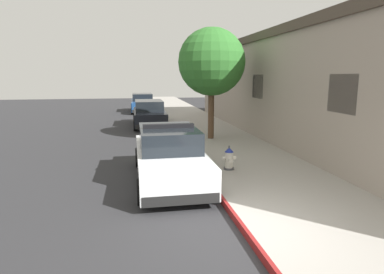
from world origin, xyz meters
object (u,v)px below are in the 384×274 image
Objects in this scene: police_cruiser at (169,156)px; street_tree at (212,62)px; parked_car_dark_far at (142,103)px; fire_hydrant at (229,159)px; parked_car_silver_ahead at (149,114)px.

street_tree reaches higher than police_cruiser.
parked_car_dark_far is at bearing 90.56° from police_cruiser.
police_cruiser is 0.96× the size of street_tree.
police_cruiser is at bearing -173.25° from fire_hydrant.
fire_hydrant is 0.15× the size of street_tree.
fire_hydrant is at bearing -79.69° from parked_car_silver_ahead.
fire_hydrant is (1.93, -10.60, -0.23)m from parked_car_silver_ahead.
police_cruiser is 6.67m from street_tree.
fire_hydrant is at bearing -97.37° from street_tree.
police_cruiser is at bearing -89.86° from parked_car_silver_ahead.
police_cruiser reaches higher than fire_hydrant.
police_cruiser is 1.00× the size of parked_car_silver_ahead.
street_tree is (0.67, 5.19, 3.15)m from fire_hydrant.
parked_car_silver_ahead and parked_car_dark_far have the same top height.
police_cruiser is 1.93m from fire_hydrant.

